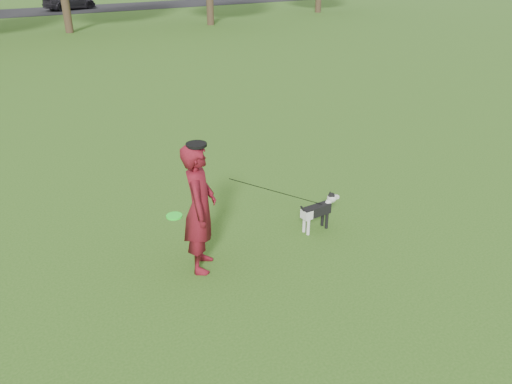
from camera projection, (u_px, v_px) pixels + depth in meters
ground at (233, 239)px, 8.65m from camera, size 120.00×120.00×0.00m
man at (200, 209)px, 7.47m from camera, size 0.83×0.90×2.06m
dog at (319, 209)px, 8.80m from camera, size 0.88×0.18×0.67m
car_right at (69, 2)px, 42.26m from camera, size 4.82×3.02×1.30m
man_held_items at (267, 188)px, 7.96m from camera, size 3.01×0.42×1.62m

